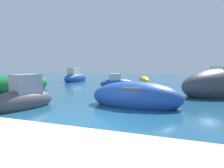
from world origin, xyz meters
name	(u,v)px	position (x,y,z in m)	size (l,w,h in m)	color
ground	(78,120)	(0.00, 0.00, 0.00)	(80.00, 80.00, 0.00)	navy
quay_promenade	(215,130)	(4.32, -0.37, 0.25)	(44.00, 32.00, 0.50)	#BCB29E
moored_boat_0	(19,85)	(-8.44, 5.64, 0.47)	(3.23, 5.23, 1.70)	#197233
moored_boat_2	(144,80)	(-0.54, 15.98, 0.27)	(2.14, 3.39, 0.95)	gold
moored_boat_3	(117,83)	(-2.07, 10.75, 0.33)	(3.29, 2.52, 1.43)	#1E479E
moored_boat_4	(31,81)	(-11.96, 10.68, 0.28)	(2.98, 3.08, 1.00)	#B21E1E
moored_boat_5	(23,99)	(-3.39, 0.86, 0.44)	(2.03, 3.38, 1.80)	#3F3F47
moored_boat_6	(135,97)	(1.39, 3.02, 0.43)	(4.51, 1.95, 1.55)	#1E479E
moored_boat_7	(76,77)	(-8.96, 15.03, 0.49)	(1.54, 4.65, 2.00)	#1E479E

